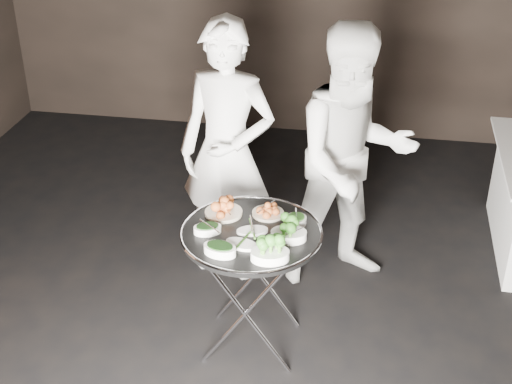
% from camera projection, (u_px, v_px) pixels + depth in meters
% --- Properties ---
extents(tray_stand, '(0.52, 0.44, 0.77)m').
position_uv_depth(tray_stand, '(251.00, 285.00, 4.04)').
color(tray_stand, silver).
rests_on(tray_stand, floor).
extents(serving_tray, '(0.78, 0.78, 0.04)m').
position_uv_depth(serving_tray, '(251.00, 233.00, 3.88)').
color(serving_tray, black).
rests_on(serving_tray, tray_stand).
extents(potato_plate_a, '(0.21, 0.21, 0.08)m').
position_uv_depth(potato_plate_a, '(224.00, 209.00, 4.02)').
color(potato_plate_a, beige).
rests_on(potato_plate_a, serving_tray).
extents(potato_plate_b, '(0.19, 0.19, 0.07)m').
position_uv_depth(potato_plate_b, '(268.00, 210.00, 4.02)').
color(potato_plate_b, beige).
rests_on(potato_plate_b, serving_tray).
extents(greens_bowl, '(0.11, 0.11, 0.07)m').
position_uv_depth(greens_bowl, '(296.00, 219.00, 3.93)').
color(greens_bowl, white).
rests_on(greens_bowl, serving_tray).
extents(asparagus_plate_a, '(0.19, 0.14, 0.04)m').
position_uv_depth(asparagus_plate_a, '(252.00, 230.00, 3.86)').
color(asparagus_plate_a, white).
rests_on(asparagus_plate_a, serving_tray).
extents(asparagus_plate_b, '(0.20, 0.14, 0.04)m').
position_uv_depth(asparagus_plate_b, '(242.00, 243.00, 3.74)').
color(asparagus_plate_b, white).
rests_on(asparagus_plate_b, serving_tray).
extents(spinach_bowl_a, '(0.18, 0.15, 0.06)m').
position_uv_depth(spinach_bowl_a, '(207.00, 228.00, 3.85)').
color(spinach_bowl_a, white).
rests_on(spinach_bowl_a, serving_tray).
extents(spinach_bowl_b, '(0.20, 0.15, 0.07)m').
position_uv_depth(spinach_bowl_b, '(220.00, 248.00, 3.67)').
color(spinach_bowl_b, white).
rests_on(spinach_bowl_b, serving_tray).
extents(broccoli_bowl_a, '(0.21, 0.16, 0.08)m').
position_uv_depth(broccoli_bowl_a, '(289.00, 233.00, 3.79)').
color(broccoli_bowl_a, white).
rests_on(broccoli_bowl_a, serving_tray).
extents(broccoli_bowl_b, '(0.22, 0.18, 0.08)m').
position_uv_depth(broccoli_bowl_b, '(270.00, 253.00, 3.62)').
color(broccoli_bowl_b, white).
rests_on(broccoli_bowl_b, serving_tray).
extents(serving_utensils, '(0.57, 0.41, 0.01)m').
position_uv_depth(serving_utensils, '(256.00, 219.00, 3.90)').
color(serving_utensils, silver).
rests_on(serving_utensils, serving_tray).
extents(waiter_left, '(0.70, 0.52, 1.74)m').
position_uv_depth(waiter_left, '(227.00, 153.00, 4.52)').
color(waiter_left, silver).
rests_on(waiter_left, floor).
extents(waiter_right, '(1.04, 0.94, 1.74)m').
position_uv_depth(waiter_right, '(353.00, 159.00, 4.45)').
color(waiter_right, silver).
rests_on(waiter_right, floor).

